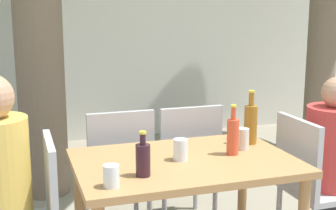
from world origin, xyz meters
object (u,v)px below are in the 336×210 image
Objects in this scene: dining_table_front at (185,175)px; soda_bottle_1 at (233,135)px; patio_chair_1 at (312,180)px; drinking_glass_0 at (243,139)px; patio_chair_3 at (186,158)px; amber_bottle_0 at (251,123)px; patio_chair_2 at (118,165)px; drinking_glass_2 at (111,176)px; wine_bottle_2 at (143,159)px; drinking_glass_1 at (181,150)px.

soda_bottle_1 is at bearing 0.10° from dining_table_front.
patio_chair_1 is 7.17× the size of drinking_glass_0.
patio_chair_1 is 1.00× the size of patio_chair_3.
drinking_glass_0 is at bearing 104.64° from patio_chair_3.
soda_bottle_1 reaches higher than drinking_glass_0.
dining_table_front is 4.19× the size of soda_bottle_1.
drinking_glass_0 is (0.10, 0.07, -0.05)m from soda_bottle_1.
drinking_glass_0 is (0.39, 0.07, 0.16)m from dining_table_front.
amber_bottle_0 reaches higher than drinking_glass_0.
patio_chair_2 is 0.99m from drinking_glass_2.
dining_table_front is 0.36m from soda_bottle_1.
drinking_glass_0 is at bearing 20.42° from wine_bottle_2.
patio_chair_2 is (-1.08, 0.64, 0.00)m from patio_chair_1.
dining_table_front is 0.85m from patio_chair_1.
wine_bottle_2 is at bearing -162.27° from soda_bottle_1.
patio_chair_1 is 4.00× the size of wine_bottle_2.
dining_table_front is 0.39m from wine_bottle_2.
drinking_glass_2 is (-0.47, -0.28, 0.15)m from dining_table_front.
drinking_glass_0 is (0.68, 0.25, -0.02)m from wine_bottle_2.
wine_bottle_2 reaches higher than patio_chair_2.
patio_chair_2 is 2.75× the size of amber_bottle_0.
drinking_glass_1 is at bearing -161.34° from amber_bottle_0.
drinking_glass_1 reaches higher than dining_table_front.
drinking_glass_0 is 1.07× the size of drinking_glass_1.
patio_chair_3 is 3.17× the size of soda_bottle_1.
patio_chair_2 is at bearing 147.31° from amber_bottle_0.
patio_chair_1 is 0.88m from patio_chair_3.
soda_bottle_1 is at bearing 129.74° from patio_chair_2.
drinking_glass_1 is 1.13× the size of drinking_glass_2.
patio_chair_2 is at bearing 129.74° from soda_bottle_1.
dining_table_front is at bearing 32.59° from wine_bottle_2.
drinking_glass_1 is at bearing -178.77° from soda_bottle_1.
amber_bottle_0 is (0.74, -0.47, 0.35)m from patio_chair_2.
drinking_glass_0 reaches higher than drinking_glass_2.
patio_chair_1 reaches higher than dining_table_front.
drinking_glass_2 is at bearing -159.62° from soda_bottle_1.
amber_bottle_0 is at bearing 39.82° from soda_bottle_1.
patio_chair_3 reaches higher than drinking_glass_1.
patio_chair_3 is at bearing 69.28° from dining_table_front.
drinking_glass_1 is 0.52m from drinking_glass_2.
drinking_glass_0 is 0.43m from drinking_glass_1.
dining_table_front is 0.70m from patio_chair_2.
patio_chair_3 is 2.75× the size of amber_bottle_0.
patio_chair_1 is (0.84, 0.00, -0.12)m from dining_table_front.
wine_bottle_2 is at bearing -145.71° from drinking_glass_1.
wine_bottle_2 is 1.92× the size of drinking_glass_1.
patio_chair_2 is at bearing 86.79° from wine_bottle_2.
drinking_glass_1 is (-0.03, -0.01, 0.16)m from dining_table_front.
patio_chair_2 is 7.67× the size of drinking_glass_1.
drinking_glass_1 reaches higher than drinking_glass_2.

